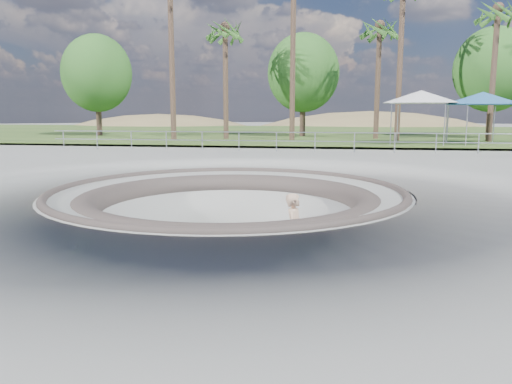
% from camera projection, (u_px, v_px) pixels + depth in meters
% --- Properties ---
extents(ground, '(180.00, 180.00, 0.00)m').
position_uv_depth(ground, '(228.00, 191.00, 14.45)').
color(ground, gray).
rests_on(ground, ground).
extents(skate_bowl, '(14.00, 14.00, 4.10)m').
position_uv_depth(skate_bowl, '(229.00, 252.00, 14.74)').
color(skate_bowl, gray).
rests_on(skate_bowl, ground).
extents(grass_strip, '(180.00, 36.00, 0.12)m').
position_uv_depth(grass_strip, '(303.00, 132.00, 47.55)').
color(grass_strip, '#315221').
rests_on(grass_strip, ground).
extents(distant_hills, '(103.20, 45.00, 28.60)m').
position_uv_depth(distant_hills, '(340.00, 177.00, 70.72)').
color(distant_hills, brown).
rests_on(distant_hills, ground).
extents(safety_railing, '(25.00, 0.06, 1.03)m').
position_uv_depth(safety_railing, '(277.00, 141.00, 26.03)').
color(safety_railing, '#94989C').
rests_on(safety_railing, ground).
extents(skateboard, '(0.75, 0.29, 0.08)m').
position_uv_depth(skateboard, '(294.00, 269.00, 13.15)').
color(skateboard, brown).
rests_on(skateboard, ground).
extents(skater, '(0.58, 0.79, 2.00)m').
position_uv_depth(skater, '(294.00, 232.00, 12.98)').
color(skater, tan).
rests_on(skater, skateboard).
extents(canopy_white, '(6.18, 6.18, 3.22)m').
position_uv_depth(canopy_white, '(421.00, 97.00, 30.23)').
color(canopy_white, '#94989C').
rests_on(canopy_white, ground).
extents(canopy_blue, '(6.08, 6.08, 3.11)m').
position_uv_depth(canopy_blue, '(483.00, 98.00, 29.70)').
color(canopy_blue, '#94989C').
rests_on(canopy_blue, ground).
extents(palm_b, '(2.60, 2.60, 8.69)m').
position_uv_depth(palm_b, '(225.00, 34.00, 34.81)').
color(palm_b, brown).
rests_on(palm_b, ground).
extents(palm_d, '(2.60, 2.60, 8.80)m').
position_uv_depth(palm_d, '(380.00, 32.00, 34.80)').
color(palm_d, brown).
rests_on(palm_d, ground).
extents(palm_f, '(2.60, 2.60, 9.31)m').
position_uv_depth(palm_f, '(498.00, 16.00, 31.49)').
color(palm_f, brown).
rests_on(palm_f, ground).
extents(bushy_tree_left, '(5.64, 5.13, 8.14)m').
position_uv_depth(bushy_tree_left, '(97.00, 73.00, 39.97)').
color(bushy_tree_left, brown).
rests_on(bushy_tree_left, ground).
extents(bushy_tree_mid, '(5.59, 5.08, 8.07)m').
position_uv_depth(bushy_tree_mid, '(303.00, 73.00, 38.82)').
color(bushy_tree_mid, brown).
rests_on(bushy_tree_mid, ground).
extents(bushy_tree_right, '(5.65, 5.14, 8.15)m').
position_uv_depth(bushy_tree_right, '(493.00, 70.00, 36.39)').
color(bushy_tree_right, brown).
rests_on(bushy_tree_right, ground).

